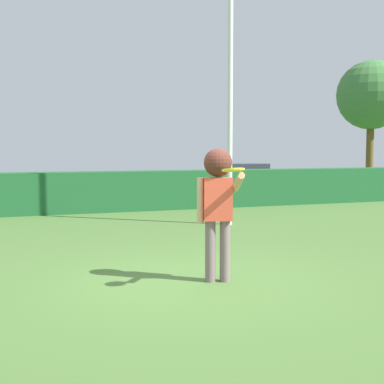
# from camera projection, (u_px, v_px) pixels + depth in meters

# --- Properties ---
(ground_plane) EXTENTS (60.00, 60.00, 0.00)m
(ground_plane) POSITION_uv_depth(u_px,v_px,m) (189.00, 282.00, 6.99)
(ground_plane) COLOR #486C31
(person) EXTENTS (0.54, 0.83, 1.81)m
(person) POSITION_uv_depth(u_px,v_px,m) (218.00, 194.00, 6.92)
(person) COLOR slate
(person) RESTS_ON ground
(frisbee) EXTENTS (0.28, 0.28, 0.06)m
(frisbee) POSITION_uv_depth(u_px,v_px,m) (233.00, 170.00, 6.26)
(frisbee) COLOR yellow
(lamppost) EXTENTS (0.24, 0.24, 6.59)m
(lamppost) POSITION_uv_depth(u_px,v_px,m) (230.00, 73.00, 12.18)
(lamppost) COLOR silver
(lamppost) RESTS_ON ground
(hedge_row) EXTENTS (29.22, 0.90, 1.17)m
(hedge_row) POSITION_uv_depth(u_px,v_px,m) (88.00, 192.00, 14.97)
(hedge_row) COLOR #1D582C
(hedge_row) RESTS_ON ground
(parked_car_blue) EXTENTS (4.23, 1.86, 1.25)m
(parked_car_blue) POSITION_uv_depth(u_px,v_px,m) (238.00, 177.00, 21.64)
(parked_car_blue) COLOR #263FA5
(parked_car_blue) RESTS_ON ground
(willow_tree) EXTENTS (3.32, 3.32, 6.14)m
(willow_tree) POSITION_uv_depth(u_px,v_px,m) (371.00, 96.00, 24.92)
(willow_tree) COLOR brown
(willow_tree) RESTS_ON ground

